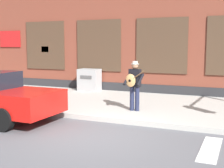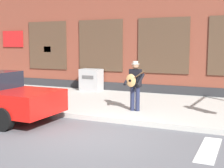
{
  "view_description": "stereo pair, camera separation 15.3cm",
  "coord_description": "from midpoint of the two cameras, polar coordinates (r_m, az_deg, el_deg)",
  "views": [
    {
      "loc": [
        3.53,
        -7.11,
        2.39
      ],
      "look_at": [
        -0.28,
        1.74,
        1.17
      ],
      "focal_mm": 50.0,
      "sensor_mm": 36.0,
      "label": 1
    },
    {
      "loc": [
        3.67,
        -7.05,
        2.39
      ],
      "look_at": [
        -0.28,
        1.74,
        1.17
      ],
      "focal_mm": 50.0,
      "sensor_mm": 36.0,
      "label": 2
    }
  ],
  "objects": [
    {
      "name": "ground_plane",
      "position": [
        8.29,
        -2.7,
        -9.52
      ],
      "size": [
        160.0,
        160.0,
        0.0
      ],
      "primitive_type": "plane",
      "color": "#56565B"
    },
    {
      "name": "building_backdrop",
      "position": [
        16.31,
        11.58,
        12.38
      ],
      "size": [
        28.0,
        4.06,
        7.79
      ],
      "color": "brown",
      "rests_on": "ground"
    },
    {
      "name": "utility_box",
      "position": [
        15.23,
        -3.54,
        0.79
      ],
      "size": [
        1.01,
        0.71,
        1.05
      ],
      "color": "#9E9E9E",
      "rests_on": "sidewalk"
    },
    {
      "name": "sidewalk",
      "position": [
        11.97,
        6.22,
        -3.93
      ],
      "size": [
        28.0,
        5.32,
        0.16
      ],
      "color": "#ADAAA3",
      "rests_on": "ground"
    },
    {
      "name": "busker",
      "position": [
        10.48,
        4.55,
        0.2
      ],
      "size": [
        0.71,
        0.56,
        1.68
      ],
      "color": "#1E233D",
      "rests_on": "sidewalk"
    }
  ]
}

